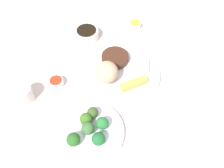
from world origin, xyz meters
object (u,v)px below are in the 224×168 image
(broccoli_plate, at_px, (89,132))
(sauce_ramekin_hot_mustard, at_px, (135,25))
(teacup, at_px, (24,94))
(sauce_ramekin_sweet_and_sour, at_px, (56,82))
(main_plate, at_px, (124,74))
(soy_sauce_bowl, at_px, (87,34))

(broccoli_plate, relative_size, sauce_ramekin_hot_mustard, 4.27)
(sauce_ramekin_hot_mustard, bearing_deg, teacup, 149.68)
(sauce_ramekin_sweet_and_sour, relative_size, teacup, 0.86)
(broccoli_plate, height_order, teacup, teacup)
(sauce_ramekin_sweet_and_sour, height_order, teacup, teacup)
(main_plate, xyz_separation_m, broccoli_plate, (-0.26, 0.05, -0.00))
(main_plate, height_order, broccoli_plate, main_plate)
(main_plate, xyz_separation_m, teacup, (-0.20, 0.30, 0.02))
(broccoli_plate, height_order, sauce_ramekin_sweet_and_sour, sauce_ramekin_sweet_and_sour)
(broccoli_plate, bearing_deg, sauce_ramekin_sweet_and_sour, 49.42)
(soy_sauce_bowl, xyz_separation_m, teacup, (-0.35, 0.10, 0.01))
(main_plate, bearing_deg, sauce_ramekin_sweet_and_sour, 115.91)
(sauce_ramekin_hot_mustard, relative_size, teacup, 0.86)
(sauce_ramekin_hot_mustard, bearing_deg, sauce_ramekin_sweet_and_sour, 152.63)
(sauce_ramekin_sweet_and_sour, bearing_deg, soy_sauce_bowl, -4.89)
(soy_sauce_bowl, height_order, sauce_ramekin_sweet_and_sour, soy_sauce_bowl)
(sauce_ramekin_hot_mustard, xyz_separation_m, teacup, (-0.48, 0.28, 0.02))
(teacup, bearing_deg, sauce_ramekin_hot_mustard, -30.32)
(main_plate, distance_m, sauce_ramekin_hot_mustard, 0.28)
(broccoli_plate, xyz_separation_m, sauce_ramekin_hot_mustard, (0.54, -0.03, 0.00))
(main_plate, relative_size, sauce_ramekin_hot_mustard, 5.10)
(sauce_ramekin_sweet_and_sour, distance_m, teacup, 0.12)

